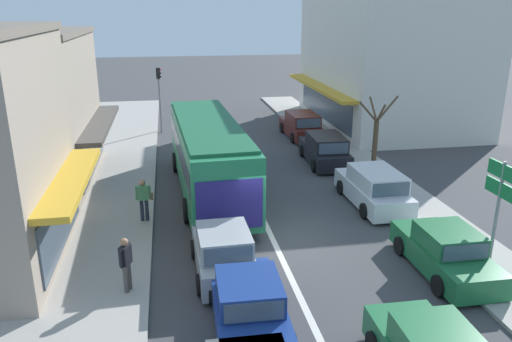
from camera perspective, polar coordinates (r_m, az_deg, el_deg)
The scene contains 18 objects.
ground_plane at distance 17.85m, azimuth 1.91°, elevation -7.78°, with size 140.00×140.00×0.00m, color #3F3F42.
lane_centre_line at distance 21.45m, azimuth -0.28°, elevation -3.15°, with size 0.20×28.00×0.01m, color silver.
sidewalk_left at distance 23.29m, azimuth -17.89°, elevation -2.14°, with size 5.20×44.00×0.14m, color #A39E96.
kerb_right at distance 24.94m, azimuth 13.10°, elevation -0.39°, with size 2.80×44.00×0.12m, color #A39E96.
shopfront_mid_block at distance 24.84m, azimuth -25.90°, elevation 6.25°, with size 7.41×8.56×6.89m.
building_right_far at distance 35.80m, azimuth 14.93°, elevation 13.12°, with size 9.78×13.37×10.00m.
city_bus at distance 21.61m, azimuth -5.46°, elevation 2.19°, with size 3.08×10.96×3.23m.
hatchback_behind_bus_near at distance 15.41m, azimuth -3.76°, elevation -9.32°, with size 1.87×3.73×1.54m.
sedan_adjacent_lane_lead at distance 13.00m, azimuth -0.85°, elevation -15.23°, with size 1.99×4.25×1.47m.
parked_sedan_kerb_front at distance 16.57m, azimuth 20.84°, elevation -8.67°, with size 1.93×4.21×1.47m.
parked_wagon_kerb_second at distance 21.07m, azimuth 13.31°, elevation -1.91°, with size 1.96×4.51×1.58m.
parked_wagon_kerb_third at distance 26.24m, azimuth 7.86°, elevation 2.42°, with size 2.07×4.57×1.58m.
parked_wagon_kerb_rear at distance 31.51m, azimuth 5.20°, elevation 5.19°, with size 2.00×4.53×1.58m.
traffic_light_downstreet at distance 32.76m, azimuth -11.01°, elevation 9.19°, with size 0.33×0.24×4.20m.
directional_road_sign at distance 16.27m, azimuth 26.19°, elevation -2.06°, with size 0.10×1.40×3.60m.
street_tree_right at distance 24.63m, azimuth 13.49°, elevation 3.60°, with size 1.93×1.82×3.87m.
pedestrian_with_handbag_near at distance 19.09m, azimuth -12.69°, elevation -2.97°, with size 0.65×0.29×1.63m.
pedestrian_browsing_midblock at distance 14.63m, azimuth -14.65°, elevation -9.95°, with size 0.36×0.52×1.63m.
Camera 1 is at (-3.37, -15.68, 7.83)m, focal length 35.00 mm.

